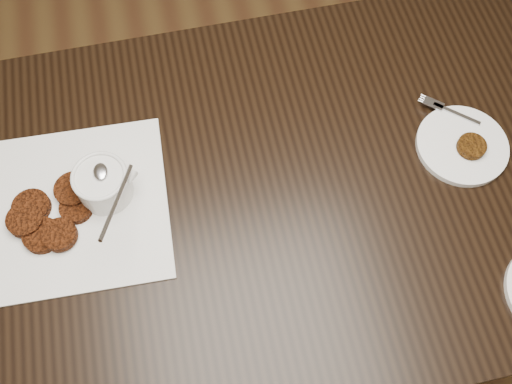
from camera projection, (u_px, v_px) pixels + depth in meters
floor at (259, 337)px, 1.66m from camera, size 4.00×4.00×0.00m
table at (268, 255)px, 1.38m from camera, size 1.27×0.82×0.75m
napkin at (77, 207)px, 1.02m from camera, size 0.34×0.34×0.00m
sauce_ramekin at (98, 175)px, 0.97m from camera, size 0.15×0.15×0.13m
patty_cluster at (47, 220)px, 1.00m from camera, size 0.29×0.29×0.02m
plate_with_patty at (463, 144)px, 1.07m from camera, size 0.25×0.25×0.03m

